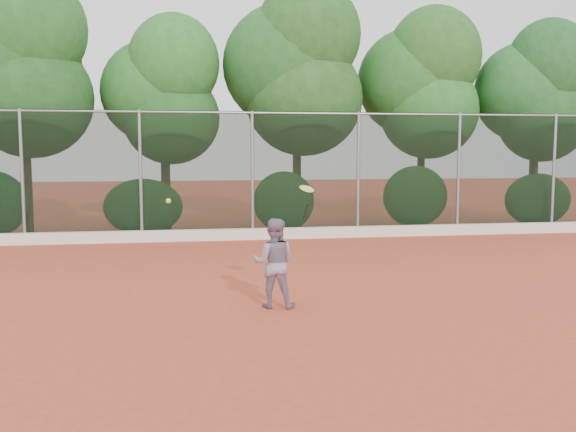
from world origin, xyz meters
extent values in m
plane|color=#BA472C|center=(0.00, 0.00, 0.00)|extent=(80.00, 80.00, 0.00)
cube|color=silver|center=(0.00, 6.82, 0.15)|extent=(24.00, 0.20, 0.30)
imported|color=gray|center=(-0.51, -0.75, 0.70)|extent=(0.79, 0.68, 1.40)
cube|color=black|center=(0.00, 7.00, 1.75)|extent=(24.00, 0.01, 3.50)
cylinder|color=gray|center=(0.00, 7.00, 3.45)|extent=(24.00, 0.06, 0.06)
cylinder|color=gray|center=(-6.00, 7.00, 1.75)|extent=(0.09, 0.09, 3.50)
cylinder|color=gray|center=(-3.00, 7.00, 1.75)|extent=(0.09, 0.09, 3.50)
cylinder|color=gray|center=(0.00, 7.00, 1.75)|extent=(0.09, 0.09, 3.50)
cylinder|color=gray|center=(3.00, 7.00, 1.75)|extent=(0.09, 0.09, 3.50)
cylinder|color=gray|center=(6.00, 7.00, 1.75)|extent=(0.09, 0.09, 3.50)
cylinder|color=gray|center=(9.00, 7.00, 1.75)|extent=(0.09, 0.09, 3.50)
cylinder|color=#48301C|center=(-6.30, 8.90, 1.45)|extent=(0.24, 0.24, 2.90)
ellipsoid|color=#296225|center=(-6.10, 8.80, 3.90)|extent=(3.50, 2.90, 3.40)
ellipsoid|color=#266526|center=(-6.60, 9.10, 4.90)|extent=(3.80, 3.10, 3.70)
ellipsoid|color=#30722B|center=(-6.00, 8.70, 5.80)|extent=(3.10, 2.60, 3.20)
cylinder|color=#452D1A|center=(-2.40, 9.30, 1.20)|extent=(0.28, 0.28, 2.40)
ellipsoid|color=#1D4E1B|center=(-2.20, 9.20, 3.40)|extent=(2.90, 2.40, 2.80)
ellipsoid|color=#205C1F|center=(-2.70, 9.50, 4.20)|extent=(3.20, 2.70, 3.10)
ellipsoid|color=#225E20|center=(-2.10, 9.00, 5.00)|extent=(2.70, 2.30, 2.90)
cylinder|color=#412819|center=(1.60, 9.00, 1.50)|extent=(0.26, 0.26, 3.00)
ellipsoid|color=#346928|center=(1.80, 8.90, 4.00)|extent=(3.60, 3.00, 3.50)
ellipsoid|color=#2C6F2A|center=(1.30, 9.20, 5.00)|extent=(3.90, 3.20, 3.80)
ellipsoid|color=#326E2A|center=(1.90, 8.80, 5.90)|extent=(3.20, 2.70, 3.30)
cylinder|color=#45281A|center=(5.70, 9.20, 1.35)|extent=(0.24, 0.24, 2.70)
ellipsoid|color=#1F5B1F|center=(5.90, 9.10, 3.70)|extent=(3.20, 2.70, 3.10)
ellipsoid|color=#1E541C|center=(5.40, 9.40, 4.60)|extent=(3.50, 2.90, 3.40)
ellipsoid|color=#214F1B|center=(6.00, 9.00, 5.40)|extent=(3.00, 2.50, 3.10)
cylinder|color=#402D18|center=(9.40, 8.80, 1.25)|extent=(0.28, 0.28, 2.50)
ellipsoid|color=#286426|center=(9.60, 8.70, 3.50)|extent=(3.00, 2.50, 2.90)
ellipsoid|color=#2C7630|center=(9.10, 9.00, 4.30)|extent=(3.30, 2.80, 3.20)
ellipsoid|color=#266529|center=(9.70, 8.60, 5.10)|extent=(2.80, 2.40, 3.00)
ellipsoid|color=#2E6426|center=(-3.00, 7.80, 0.85)|extent=(2.20, 1.16, 1.60)
ellipsoid|color=#356C29|center=(1.00, 7.80, 0.95)|extent=(1.80, 1.04, 1.76)
ellipsoid|color=#366F2A|center=(5.00, 7.80, 1.05)|extent=(2.00, 1.10, 1.84)
ellipsoid|color=#2D5F24|center=(9.00, 7.80, 0.90)|extent=(2.16, 1.12, 1.64)
cylinder|color=black|center=(-0.01, -0.79, 1.51)|extent=(0.09, 0.15, 0.27)
torus|color=black|center=(-0.01, -0.85, 1.86)|extent=(0.36, 0.35, 0.14)
cylinder|color=#C1DA40|center=(-0.01, -0.85, 1.86)|extent=(0.30, 0.29, 0.11)
sphere|color=#DEF136|center=(-2.10, -1.27, 1.74)|extent=(0.07, 0.07, 0.07)
camera|label=1|loc=(-1.90, -10.53, 2.48)|focal=40.00mm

